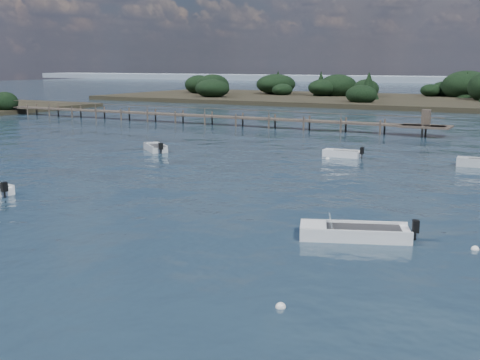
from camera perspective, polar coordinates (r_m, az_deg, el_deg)
The scene contains 10 objects.
ground at distance 76.41m, azimuth 16.01°, elevation 5.11°, with size 400.00×400.00×0.00m, color #162634.
tender_far_white at distance 48.22m, azimuth 9.62°, elevation 2.37°, with size 3.21×1.23×1.09m.
tender_far_grey_b at distance 46.22m, azimuth 21.84°, elevation 1.39°, with size 3.63×1.55×1.23m.
tender_far_grey at distance 51.30m, azimuth -8.02°, elevation 2.93°, with size 3.27×2.99×1.14m.
dinghy_mid_white_a at distance 25.90m, azimuth 10.76°, elevation -5.11°, with size 4.94×3.24×1.15m.
buoy_b at distance 18.59m, azimuth 3.88°, elevation -11.96°, with size 0.32×0.32×0.32m, color white.
buoy_d at distance 25.69m, azimuth 21.39°, elevation -6.17°, with size 0.32×0.32×0.32m, color white.
buoy_e at distance 46.84m, azimuth 8.30°, elevation 1.97°, with size 0.32×0.32×0.32m, color white.
jetty at distance 73.30m, azimuth -3.03°, elevation 6.06°, with size 64.50×3.20×3.40m.
distant_haze at distance 266.55m, azimuth 5.01°, elevation 9.37°, with size 280.00×20.00×2.40m, color #8391A2.
Camera 1 is at (16.41, -14.28, 7.23)m, focal length 45.00 mm.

